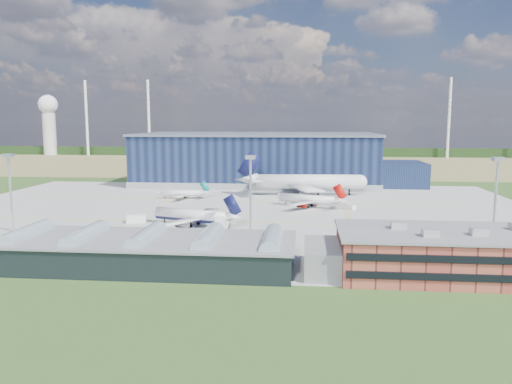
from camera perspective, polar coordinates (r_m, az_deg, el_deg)
name	(u,v)px	position (r m, az deg, el deg)	size (l,w,h in m)	color
ground	(231,217)	(170.27, -2.88, -2.83)	(600.00, 600.00, 0.00)	#274B1C
apron	(235,211)	(180.00, -2.41, -2.22)	(220.00, 160.00, 0.08)	#999994
farmland	(273,163)	(387.48, 1.92, 3.32)	(600.00, 220.00, 0.01)	#94814F
treeline	(278,152)	(466.86, 2.56, 4.62)	(600.00, 8.00, 8.00)	black
horizon_dressing	(77,119)	(508.00, -19.76, 7.84)	(440.20, 18.00, 70.00)	white
hangar	(263,161)	(261.89, 0.77, 3.58)	(145.00, 62.00, 26.10)	black
ops_building	(448,253)	(112.96, 21.06, -6.52)	(46.00, 23.00, 10.90)	brown
glass_concourse	(162,251)	(113.53, -10.64, -6.61)	(78.00, 23.00, 8.60)	black
light_mast_west	(10,180)	(160.61, -26.32, 1.25)	(2.60, 2.60, 23.00)	silver
light_mast_center	(250,183)	(137.18, -0.64, 1.06)	(2.60, 2.60, 23.00)	silver
light_mast_east	(496,186)	(145.31, 25.77, 0.65)	(2.60, 2.60, 23.00)	silver
airliner_navy	(191,209)	(155.43, -7.38, -1.96)	(32.32, 31.62, 10.54)	silver
airliner_red	(308,195)	(188.97, 5.92, -0.31)	(29.19, 28.55, 9.52)	silver
airliner_widebody	(308,174)	(218.28, 5.95, 2.05)	(57.85, 56.59, 18.86)	silver
airliner_regional	(181,190)	(210.73, -8.53, 0.22)	(22.57, 22.08, 7.36)	silver
gse_tug_a	(104,226)	(158.80, -16.94, -3.69)	(2.29, 3.75, 1.56)	yellow
gse_tug_b	(188,216)	(168.89, -7.77, -2.75)	(2.07, 3.10, 1.34)	yellow
gse_van_a	(136,219)	(164.33, -13.55, -2.97)	(2.66, 6.10, 2.66)	silver
gse_cart_a	(322,197)	(211.19, 7.52, -0.58)	(2.00, 3.00, 1.30)	silver
gse_van_b	(350,207)	(186.43, 10.71, -1.69)	(2.00, 4.37, 2.00)	silver
gse_van_c	(465,254)	(129.11, 22.77, -6.52)	(2.15, 4.48, 2.15)	silver
airstair	(221,228)	(144.87, -3.97, -4.10)	(2.09, 5.23, 3.35)	silver
car_a	(512,259)	(130.67, 27.18, -6.82)	(1.48, 3.67, 1.25)	#99999E
car_b	(358,255)	(122.23, 11.63, -7.08)	(1.23, 3.52, 1.16)	#99999E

